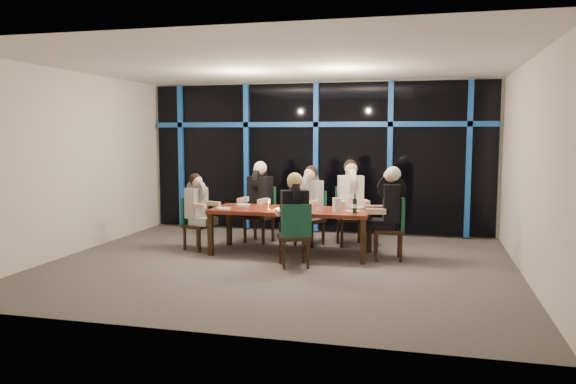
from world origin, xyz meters
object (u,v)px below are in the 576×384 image
diner_far_left (259,190)px  wine_bottle (355,205)px  dining_table (291,213)px  diner_end_right (389,199)px  chair_far_left (261,211)px  chair_end_left (195,220)px  chair_far_mid (312,215)px  diner_end_left (198,200)px  diner_near_mid (294,206)px  chair_near_mid (295,232)px  diner_far_mid (309,194)px  water_pitcher (336,205)px  chair_end_right (394,224)px  diner_far_right (351,190)px  chair_far_right (350,212)px

diner_far_left → wine_bottle: bearing=-17.2°
dining_table → diner_end_right: 1.61m
dining_table → chair_far_left: (-0.79, 0.93, -0.12)m
chair_end_left → diner_far_left: size_ratio=0.91×
chair_far_mid → diner_far_left: diner_far_left is taller
chair_far_left → chair_end_left: chair_far_left is taller
chair_end_left → diner_end_left: size_ratio=1.03×
diner_far_left → dining_table: bearing=-34.1°
diner_near_mid → chair_end_left: bearing=-46.1°
diner_near_mid → dining_table: bearing=-96.9°
chair_near_mid → diner_far_mid: size_ratio=1.02×
dining_table → water_pitcher: water_pitcher is taller
chair_end_right → diner_end_left: bearing=-97.2°
chair_end_right → water_pitcher: size_ratio=4.52×
chair_far_left → chair_end_right: bearing=-8.8°
chair_far_left → diner_far_mid: (0.93, -0.15, 0.36)m
diner_far_mid → diner_near_mid: diner_far_mid is taller
diner_near_mid → water_pitcher: bearing=-151.3°
chair_far_left → diner_end_left: diner_end_left is taller
diner_far_mid → diner_far_right: size_ratio=0.93×
chair_far_mid → wine_bottle: (0.90, -1.07, 0.33)m
chair_far_right → diner_far_left: (-1.64, -0.19, 0.38)m
chair_far_mid → water_pitcher: size_ratio=4.35×
dining_table → diner_end_left: 1.63m
chair_far_right → diner_far_mid: (-0.68, -0.25, 0.34)m
diner_far_right → chair_far_left: bearing=161.3°
dining_table → diner_far_right: size_ratio=2.57×
diner_far_left → diner_near_mid: (1.06, -1.67, -0.04)m
chair_far_left → chair_far_right: chair_far_right is taller
diner_far_left → diner_near_mid: diner_far_left is taller
diner_end_right → wine_bottle: (-0.51, -0.19, -0.09)m
chair_far_right → chair_end_left: (-2.52, -1.06, -0.08)m
chair_far_right → water_pitcher: chair_far_right is taller
diner_far_left → chair_end_left: bearing=-123.4°
chair_end_right → diner_far_left: size_ratio=1.02×
diner_far_left → diner_end_left: 1.21m
diner_near_mid → chair_end_right: bearing=-174.0°
chair_end_left → diner_far_right: (2.55, 0.97, 0.49)m
diner_end_left → wine_bottle: (2.70, -0.16, 0.01)m
diner_far_mid → diner_far_right: (0.71, 0.17, 0.06)m
chair_end_left → chair_near_mid: size_ratio=0.93×
chair_near_mid → diner_far_mid: bearing=-109.0°
diner_far_left → diner_far_right: diner_far_right is taller
chair_near_mid → diner_near_mid: diner_near_mid is taller
chair_far_right → diner_near_mid: 1.97m
chair_near_mid → diner_near_mid: (-0.03, 0.07, 0.38)m
diner_end_left → wine_bottle: diner_end_left is taller
diner_far_left → chair_near_mid: bearing=-45.9°
wine_bottle → diner_end_right: bearing=20.1°
diner_far_right → diner_end_right: (0.73, -0.97, -0.03)m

